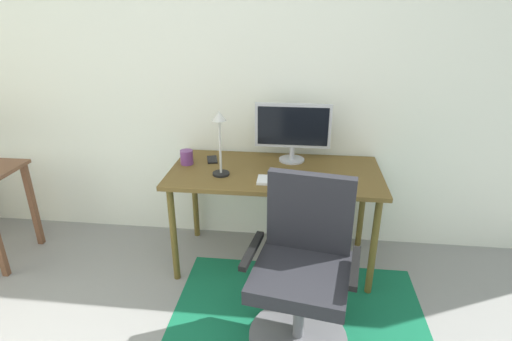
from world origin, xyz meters
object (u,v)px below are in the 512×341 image
object	(u,v)px
keyboard	(292,181)
desk_lamp	(220,134)
computer_mouse	(343,182)
cell_phone	(212,159)
monitor	(293,128)
office_chair	(302,280)
desk	(275,180)
coffee_cup	(187,157)

from	to	relation	value
keyboard	desk_lamp	xyz separation A→B (m)	(-0.46, 0.07, 0.27)
keyboard	computer_mouse	distance (m)	0.32
computer_mouse	cell_phone	distance (m)	0.95
monitor	office_chair	distance (m)	1.07
computer_mouse	office_chair	xyz separation A→B (m)	(-0.23, -0.52, -0.35)
keyboard	cell_phone	size ratio (longest dim) A/B	3.07
desk	keyboard	size ratio (longest dim) A/B	3.27
office_chair	coffee_cup	bearing A→B (deg)	147.00
coffee_cup	desk_lamp	world-z (taller)	desk_lamp
desk	coffee_cup	distance (m)	0.63
computer_mouse	office_chair	size ratio (longest dim) A/B	0.11
monitor	coffee_cup	bearing A→B (deg)	-168.43
computer_mouse	coffee_cup	world-z (taller)	coffee_cup
desk_lamp	monitor	bearing A→B (deg)	34.30
monitor	desk_lamp	bearing A→B (deg)	-145.70
desk	keyboard	xyz separation A→B (m)	(0.12, -0.18, 0.08)
desk	desk_lamp	distance (m)	0.50
monitor	computer_mouse	xyz separation A→B (m)	(0.33, -0.38, -0.22)
cell_phone	coffee_cup	bearing A→B (deg)	-165.96
monitor	coffee_cup	size ratio (longest dim) A/B	5.29
coffee_cup	desk_lamp	xyz separation A→B (m)	(0.27, -0.16, 0.23)
desk	coffee_cup	size ratio (longest dim) A/B	14.25
desk	desk_lamp	xyz separation A→B (m)	(-0.35, -0.11, 0.35)
desk	cell_phone	world-z (taller)	cell_phone
keyboard	cell_phone	xyz separation A→B (m)	(-0.58, 0.32, -0.00)
computer_mouse	coffee_cup	size ratio (longest dim) A/B	1.05
coffee_cup	computer_mouse	bearing A→B (deg)	-12.38
computer_mouse	desk_lamp	bearing A→B (deg)	174.76
desk	desk_lamp	world-z (taller)	desk_lamp
desk	computer_mouse	world-z (taller)	computer_mouse
desk_lamp	coffee_cup	bearing A→B (deg)	149.60
keyboard	desk_lamp	world-z (taller)	desk_lamp
monitor	desk_lamp	xyz separation A→B (m)	(-0.45, -0.31, 0.04)
office_chair	cell_phone	bearing A→B (deg)	137.71
office_chair	computer_mouse	bearing A→B (deg)	75.50
desk	cell_phone	size ratio (longest dim) A/B	10.05
cell_phone	desk_lamp	world-z (taller)	desk_lamp
monitor	coffee_cup	world-z (taller)	monitor
keyboard	cell_phone	world-z (taller)	keyboard
monitor	computer_mouse	world-z (taller)	monitor
keyboard	computer_mouse	bearing A→B (deg)	0.03
monitor	office_chair	bearing A→B (deg)	-83.83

